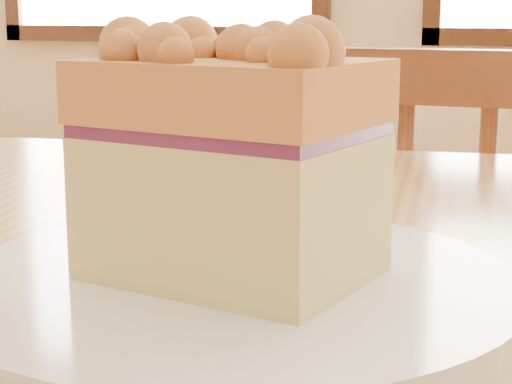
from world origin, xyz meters
TOP-DOWN VIEW (x-y plane):
  - cafe_chair_main at (-0.10, 0.90)m, footprint 0.40×0.40m
  - plate at (-0.09, 0.19)m, footprint 0.24×0.24m
  - cake_slice at (-0.09, 0.19)m, footprint 0.13×0.10m

SIDE VIEW (x-z plane):
  - cafe_chair_main at x=-0.10m, z-range 0.00..0.85m
  - plate at x=-0.09m, z-range 0.75..0.77m
  - cake_slice at x=-0.09m, z-range 0.77..0.88m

